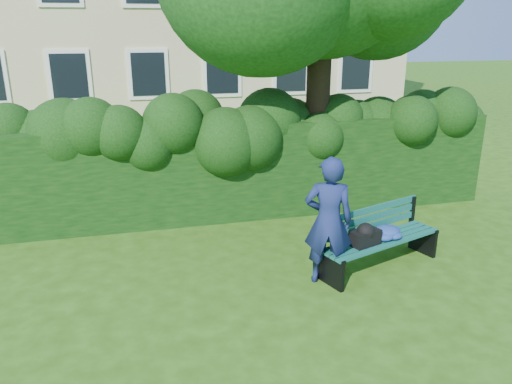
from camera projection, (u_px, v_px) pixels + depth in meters
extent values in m
plane|color=#2B4B0F|center=(265.00, 262.00, 7.72)|extent=(80.00, 80.00, 0.00)
cube|color=white|center=(69.00, 76.00, 15.43)|extent=(1.30, 0.08, 1.60)
cube|color=black|center=(69.00, 76.00, 15.39)|extent=(1.05, 0.04, 1.35)
cube|color=white|center=(148.00, 74.00, 15.98)|extent=(1.30, 0.08, 1.60)
cube|color=black|center=(148.00, 74.00, 15.95)|extent=(1.05, 0.04, 1.35)
cube|color=white|center=(222.00, 73.00, 16.54)|extent=(1.30, 0.08, 1.60)
cube|color=black|center=(222.00, 73.00, 16.50)|extent=(1.05, 0.04, 1.35)
cube|color=white|center=(291.00, 71.00, 17.10)|extent=(1.30, 0.08, 1.60)
cube|color=black|center=(291.00, 71.00, 17.06)|extent=(1.05, 0.04, 1.35)
cube|color=white|center=(355.00, 70.00, 17.65)|extent=(1.30, 0.08, 1.60)
cube|color=black|center=(356.00, 70.00, 17.62)|extent=(1.05, 0.04, 1.35)
cube|color=black|center=(235.00, 169.00, 9.45)|extent=(10.00, 1.00, 1.80)
cylinder|color=black|center=(318.00, 92.00, 9.39)|extent=(0.45, 0.45, 4.57)
cube|color=#0D4538|center=(390.00, 244.00, 7.26)|extent=(1.96, 0.76, 0.04)
cube|color=#0D4538|center=(384.00, 242.00, 7.35)|extent=(1.96, 0.76, 0.04)
cube|color=#0D4538|center=(378.00, 239.00, 7.45)|extent=(1.96, 0.76, 0.04)
cube|color=#0D4538|center=(372.00, 236.00, 7.54)|extent=(1.96, 0.76, 0.04)
cube|color=#0D4538|center=(369.00, 226.00, 7.57)|extent=(1.94, 0.70, 0.10)
cube|color=#0D4538|center=(369.00, 218.00, 7.53)|extent=(1.94, 0.70, 0.10)
cube|color=#0D4538|center=(369.00, 210.00, 7.50)|extent=(1.94, 0.70, 0.10)
cube|color=black|center=(331.00, 271.00, 6.97)|extent=(0.22, 0.49, 0.44)
cube|color=black|center=(320.00, 236.00, 7.04)|extent=(0.08, 0.08, 0.45)
cube|color=black|center=(334.00, 258.00, 6.86)|extent=(0.19, 0.42, 0.05)
cube|color=black|center=(423.00, 240.00, 7.98)|extent=(0.22, 0.49, 0.44)
cube|color=black|center=(412.00, 210.00, 8.05)|extent=(0.08, 0.08, 0.45)
cube|color=black|center=(427.00, 228.00, 7.87)|extent=(0.19, 0.42, 0.05)
cube|color=white|center=(363.00, 246.00, 7.13)|extent=(0.21, 0.18, 0.02)
cube|color=black|center=(365.00, 237.00, 7.18)|extent=(0.50, 0.37, 0.21)
imported|color=navy|center=(328.00, 221.00, 6.86)|extent=(0.78, 0.64, 1.84)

